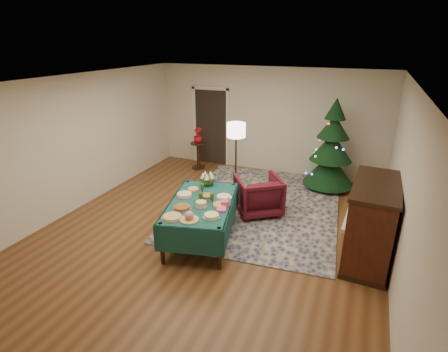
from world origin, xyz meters
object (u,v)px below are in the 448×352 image
at_px(side_table, 198,156).
at_px(potted_plant, 198,138).
at_px(armchair, 258,193).
at_px(buffet_table, 201,209).
at_px(gift_box, 225,203).
at_px(piano, 371,223).
at_px(floor_lamp, 236,135).
at_px(christmas_tree, 331,149).

xyz_separation_m(side_table, potted_plant, (-0.00, 0.00, 0.49)).
relative_size(armchair, potted_plant, 2.06).
distance_m(buffet_table, gift_box, 0.49).
xyz_separation_m(potted_plant, piano, (4.40, -2.76, -0.20)).
height_order(armchair, side_table, armchair).
bearing_deg(potted_plant, gift_box, -56.69).
xyz_separation_m(gift_box, floor_lamp, (-0.57, 1.99, 0.64)).
xyz_separation_m(armchair, piano, (2.10, -0.85, 0.21)).
bearing_deg(buffet_table, gift_box, -0.44).
bearing_deg(buffet_table, floor_lamp, 93.44).
bearing_deg(piano, floor_lamp, 152.01).
bearing_deg(potted_plant, floor_lamp, -38.72).
height_order(armchair, potted_plant, potted_plant).
xyz_separation_m(armchair, christmas_tree, (1.15, 1.88, 0.53)).
xyz_separation_m(floor_lamp, side_table, (-1.56, 1.25, -1.06)).
distance_m(buffet_table, christmas_tree, 3.68).
bearing_deg(armchair, floor_lamp, -76.97).
relative_size(gift_box, christmas_tree, 0.05).
distance_m(potted_plant, piano, 5.20).
xyz_separation_m(floor_lamp, piano, (2.84, -1.51, -0.77)).
relative_size(buffet_table, side_table, 2.84).
distance_m(buffet_table, side_table, 3.65).
bearing_deg(side_table, floor_lamp, -38.72).
relative_size(buffet_table, armchair, 2.39).
bearing_deg(side_table, buffet_table, -62.55).
height_order(gift_box, piano, piano).
bearing_deg(christmas_tree, gift_box, -112.38).
xyz_separation_m(buffet_table, piano, (2.72, 0.48, 0.06)).
relative_size(gift_box, side_table, 0.16).
xyz_separation_m(gift_box, potted_plant, (-2.13, 3.24, 0.07)).
bearing_deg(floor_lamp, potted_plant, 141.28).
relative_size(armchair, christmas_tree, 0.40).
distance_m(floor_lamp, christmas_tree, 2.29).
bearing_deg(side_table, armchair, -39.68).
bearing_deg(christmas_tree, piano, -70.85).
height_order(gift_box, christmas_tree, christmas_tree).
bearing_deg(floor_lamp, christmas_tree, 32.96).
relative_size(buffet_table, piano, 1.33).
bearing_deg(christmas_tree, buffet_table, -118.88).
relative_size(buffet_table, gift_box, 17.82).
xyz_separation_m(gift_box, side_table, (-2.13, 3.24, -0.42)).
relative_size(side_table, christmas_tree, 0.34).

